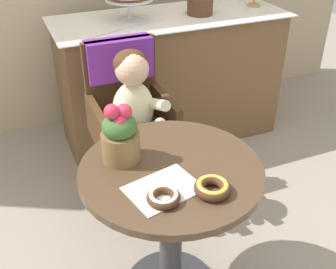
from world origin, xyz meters
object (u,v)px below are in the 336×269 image
(wicker_chair, at_px, (126,100))
(donut_mid, at_px, (212,187))
(cafe_table, at_px, (171,208))
(donut_front, at_px, (163,197))
(seated_child, at_px, (135,106))
(round_layer_cake, at_px, (200,6))
(flower_vase, at_px, (120,135))

(wicker_chair, bearing_deg, donut_mid, -93.94)
(cafe_table, distance_m, donut_front, 0.30)
(seated_child, height_order, round_layer_cake, round_layer_cake)
(donut_front, height_order, donut_mid, donut_mid)
(cafe_table, distance_m, donut_mid, 0.31)
(cafe_table, height_order, flower_vase, flower_vase)
(wicker_chair, xyz_separation_m, seated_child, (0.00, -0.16, 0.04))
(wicker_chair, distance_m, donut_mid, 0.96)
(donut_front, bearing_deg, round_layer_cake, 59.46)
(wicker_chair, relative_size, donut_mid, 7.18)
(donut_mid, xyz_separation_m, flower_vase, (-0.23, 0.32, 0.09))
(seated_child, distance_m, flower_vase, 0.55)
(wicker_chair, xyz_separation_m, donut_mid, (0.02, -0.95, 0.10))
(cafe_table, relative_size, wicker_chair, 0.75)
(seated_child, bearing_deg, wicker_chair, 90.00)
(donut_mid, bearing_deg, flower_vase, 126.10)
(donut_front, height_order, round_layer_cake, round_layer_cake)
(wicker_chair, relative_size, flower_vase, 3.83)
(flower_vase, bearing_deg, donut_front, -78.99)
(cafe_table, relative_size, round_layer_cake, 4.22)
(round_layer_cake, bearing_deg, flower_vase, -128.50)
(cafe_table, bearing_deg, wicker_chair, 85.51)
(donut_front, bearing_deg, cafe_table, 59.33)
(round_layer_cake, bearing_deg, donut_mid, -114.66)
(cafe_table, relative_size, seated_child, 0.99)
(round_layer_cake, bearing_deg, seated_child, -136.14)
(cafe_table, height_order, seated_child, seated_child)
(donut_front, xyz_separation_m, flower_vase, (-0.06, 0.30, 0.09))
(donut_front, bearing_deg, flower_vase, 101.01)
(wicker_chair, relative_size, round_layer_cake, 5.59)
(wicker_chair, distance_m, flower_vase, 0.70)
(wicker_chair, height_order, donut_mid, wicker_chair)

